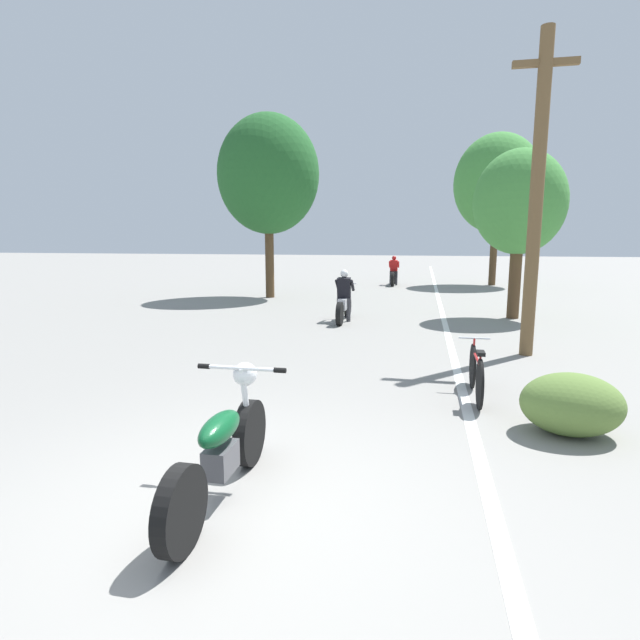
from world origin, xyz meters
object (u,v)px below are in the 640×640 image
object	(u,v)px
roadside_tree_left	(268,175)
motorcycle_rider_lead	(344,302)
motorcycle_rider_far	(394,274)
bicycle_parked	(476,373)
roadside_tree_right_near	(520,203)
motorcycle_foreground	(223,448)
utility_pole	(537,194)
roadside_tree_right_far	(497,184)

from	to	relation	value
roadside_tree_left	motorcycle_rider_lead	world-z (taller)	roadside_tree_left
motorcycle_rider_far	bicycle_parked	bearing A→B (deg)	-82.91
roadside_tree_right_near	motorcycle_foreground	bearing A→B (deg)	-110.94
utility_pole	motorcycle_rider_far	size ratio (longest dim) A/B	2.81
roadside_tree_right_far	roadside_tree_left	size ratio (longest dim) A/B	1.05
roadside_tree_right_near	roadside_tree_right_far	bearing A→B (deg)	85.82
bicycle_parked	roadside_tree_right_far	bearing A→B (deg)	82.03
roadside_tree_left	motorcycle_rider_far	bearing A→B (deg)	54.09
utility_pole	motorcycle_rider_far	xyz separation A→B (m)	(-3.27, 13.73, -2.46)
roadside_tree_right_near	roadside_tree_left	size ratio (longest dim) A/B	0.69
roadside_tree_right_near	motorcycle_foreground	xyz separation A→B (m)	(-4.08, -10.66, -2.65)
motorcycle_rider_far	roadside_tree_right_near	bearing A→B (deg)	-67.63
roadside_tree_right_near	roadside_tree_right_far	size ratio (longest dim) A/B	0.66
utility_pole	bicycle_parked	bearing A→B (deg)	-112.77
utility_pole	motorcycle_rider_lead	world-z (taller)	utility_pole
utility_pole	roadside_tree_right_far	world-z (taller)	roadside_tree_right_far
utility_pole	bicycle_parked	xyz separation A→B (m)	(-1.20, -2.86, -2.62)
roadside_tree_left	motorcycle_rider_lead	size ratio (longest dim) A/B	3.28
motorcycle_foreground	roadside_tree_left	bearing A→B (deg)	105.64
roadside_tree_right_near	motorcycle_rider_lead	size ratio (longest dim) A/B	2.27
motorcycle_foreground	motorcycle_rider_far	distance (m)	19.83
roadside_tree_left	motorcycle_rider_lead	bearing A→B (deg)	-53.54
motorcycle_foreground	bicycle_parked	world-z (taller)	motorcycle_foreground
roadside_tree_left	motorcycle_foreground	size ratio (longest dim) A/B	3.16
roadside_tree_right_near	motorcycle_rider_far	size ratio (longest dim) A/B	2.19
roadside_tree_right_near	roadside_tree_left	bearing A→B (deg)	157.31
motorcycle_foreground	roadside_tree_right_far	bearing A→B (deg)	76.92
roadside_tree_right_near	motorcycle_rider_lead	xyz separation A→B (m)	(-4.49, -1.41, -2.59)
utility_pole	bicycle_parked	size ratio (longest dim) A/B	3.59
roadside_tree_left	bicycle_parked	bearing A→B (deg)	-59.72
motorcycle_foreground	motorcycle_rider_far	bearing A→B (deg)	89.13
roadside_tree_left	motorcycle_foreground	distance (m)	15.07
utility_pole	motorcycle_rider_lead	bearing A→B (deg)	141.62
roadside_tree_right_far	motorcycle_rider_far	size ratio (longest dim) A/B	3.33
motorcycle_rider_lead	motorcycle_rider_far	xyz separation A→B (m)	(0.71, 10.58, 0.00)
motorcycle_foreground	utility_pole	bearing A→B (deg)	59.67
motorcycle_rider_far	roadside_tree_right_far	bearing A→B (deg)	11.19
utility_pole	roadside_tree_right_near	size ratio (longest dim) A/B	1.28
roadside_tree_right_near	roadside_tree_right_far	world-z (taller)	roadside_tree_right_far
utility_pole	roadside_tree_left	bearing A→B (deg)	133.46
motorcycle_rider_far	bicycle_parked	world-z (taller)	motorcycle_rider_far
motorcycle_rider_far	motorcycle_rider_lead	bearing A→B (deg)	-93.83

